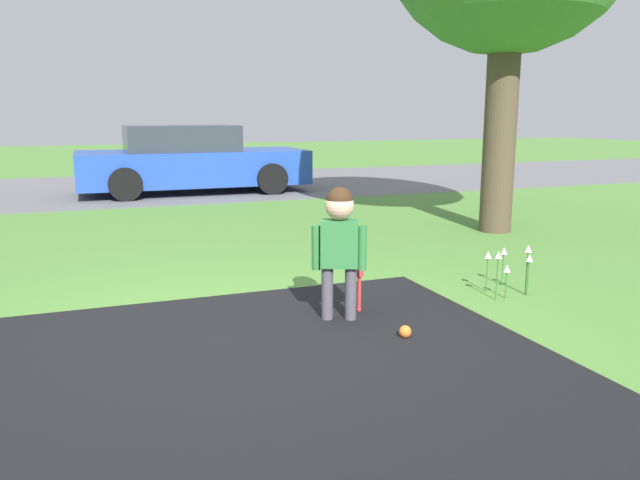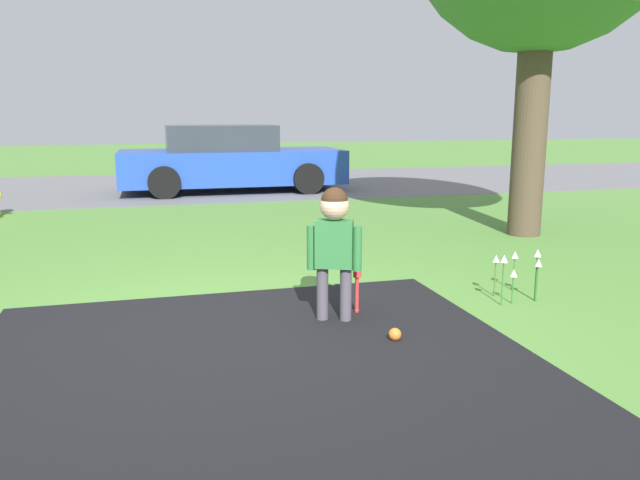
# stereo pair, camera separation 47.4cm
# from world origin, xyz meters

# --- Properties ---
(ground_plane) EXTENTS (60.00, 60.00, 0.00)m
(ground_plane) POSITION_xyz_m (0.00, 0.00, 0.00)
(ground_plane) COLOR #518438
(street_strip) EXTENTS (40.00, 6.00, 0.01)m
(street_strip) POSITION_xyz_m (0.00, 9.57, 0.00)
(street_strip) COLOR slate
(street_strip) RESTS_ON ground
(child) EXTENTS (0.38, 0.25, 1.00)m
(child) POSITION_xyz_m (0.84, 0.06, 0.65)
(child) COLOR #4C4751
(child) RESTS_ON ground
(baseball_bat) EXTENTS (0.06, 0.06, 0.67)m
(baseball_bat) POSITION_xyz_m (1.06, 0.18, 0.43)
(baseball_bat) COLOR red
(baseball_bat) RESTS_ON ground
(sports_ball) EXTENTS (0.09, 0.09, 0.09)m
(sports_ball) POSITION_xyz_m (1.12, -0.47, 0.04)
(sports_ball) COLOR orange
(sports_ball) RESTS_ON ground
(parked_car) EXTENTS (4.39, 2.03, 1.32)m
(parked_car) POSITION_xyz_m (1.11, 8.38, 0.62)
(parked_car) COLOR #2347AD
(parked_car) RESTS_ON ground
(flower_bed) EXTENTS (0.40, 0.42, 0.43)m
(flower_bed) POSITION_xyz_m (2.46, 0.17, 0.31)
(flower_bed) COLOR #38702D
(flower_bed) RESTS_ON ground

